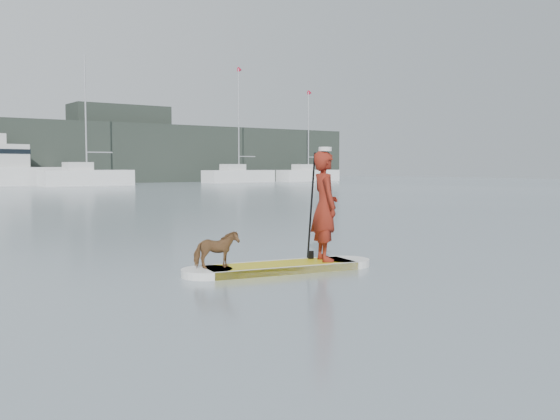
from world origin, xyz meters
TOP-DOWN VIEW (x-y plane):
  - ground at (0.00, 0.00)m, footprint 140.00×140.00m
  - paddleboard at (-0.91, -0.95)m, footprint 3.25×1.29m
  - paddler at (-0.10, -1.12)m, footprint 0.66×0.79m
  - white_cap at (-0.10, -1.12)m, footprint 0.22×0.22m
  - dog at (-1.98, -0.74)m, footprint 0.73×0.44m
  - paddle at (-0.17, -0.84)m, footprint 0.10×0.30m
  - sailboat_e at (11.03, 44.13)m, footprint 7.74×2.64m
  - sailboat_f at (27.48, 45.78)m, footprint 8.07×3.11m
  - shore_building_east at (18.00, 54.00)m, footprint 10.00×4.00m
  - sailboat_g at (36.27, 45.31)m, footprint 7.38×2.56m

SIDE VIEW (x-z plane):
  - ground at x=0.00m, z-range 0.00..0.00m
  - paddleboard at x=-0.91m, z-range 0.00..0.12m
  - dog at x=-1.98m, z-range 0.12..0.70m
  - sailboat_g at x=36.27m, z-range -4.22..5.78m
  - sailboat_f at x=27.48m, z-range -5.10..6.70m
  - paddle at x=-0.17m, z-range -0.20..1.80m
  - sailboat_e at x=11.03m, z-range -4.78..6.38m
  - paddler at x=-0.10m, z-range 0.12..1.96m
  - white_cap at x=-0.10m, z-range 1.96..2.03m
  - shore_building_east at x=18.00m, z-range 0.00..8.00m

